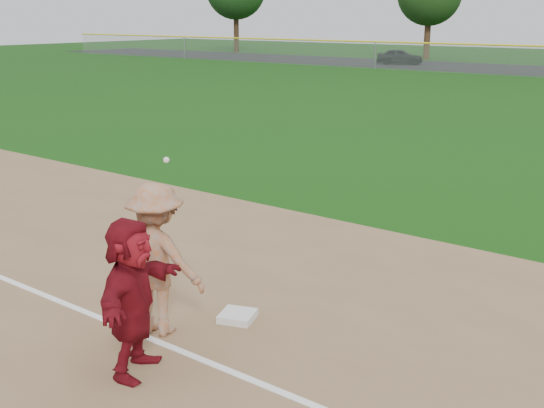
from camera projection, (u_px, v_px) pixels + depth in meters
The scene contains 6 objects.
ground at pixel (203, 322), 9.07m from camera, with size 160.00×160.00×0.00m, color #13440D.
foul_line at pixel (159, 342), 8.46m from camera, with size 60.00×0.10×0.01m, color white.
first_base at pixel (238, 316), 9.08m from camera, with size 0.44×0.44×0.10m, color silver.
base_runner at pixel (132, 297), 7.53m from camera, with size 1.70×0.54×1.83m, color maroon.
car_left at pixel (400, 57), 55.81m from camera, with size 1.49×3.71×1.26m, color black.
first_base_play at pixel (157, 259), 8.51m from camera, with size 1.40×1.00×2.25m.
Camera 1 is at (5.82, -6.02, 3.95)m, focal length 45.00 mm.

